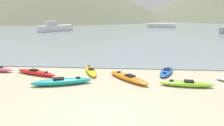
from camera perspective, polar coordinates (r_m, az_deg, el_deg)
ground_plane at (r=10.71m, az=-2.02°, el=-11.16°), size 400.00×400.00×0.00m
bay_water at (r=52.73m, az=3.68°, el=7.71°), size 160.00×70.00×0.06m
far_hill_midright at (r=99.31m, az=20.42°, el=11.91°), size 61.38×61.38×9.65m
kayak_on_sand_1 at (r=15.37m, az=3.56°, el=-3.20°), size 2.73×3.10×0.36m
kayak_on_sand_2 at (r=17.21m, az=-16.19°, el=-2.01°), size 3.09×1.76×0.34m
kayak_on_sand_3 at (r=14.76m, az=15.83°, el=-4.36°), size 2.91×1.04×0.33m
kayak_on_sand_5 at (r=14.75m, az=-10.91°, el=-4.00°), size 3.39×1.84×0.39m
kayak_on_sand_6 at (r=17.08m, az=-4.64°, el=-1.68°), size 1.46×3.00×0.33m
kayak_on_sand_7 at (r=17.20m, az=11.75°, el=-1.86°), size 1.42×2.86×0.29m
moored_boat_0 at (r=45.29m, az=-12.33°, el=7.50°), size 5.43×4.88×1.74m
moored_boat_2 at (r=53.60m, az=10.70°, el=8.04°), size 5.63×1.92×0.76m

